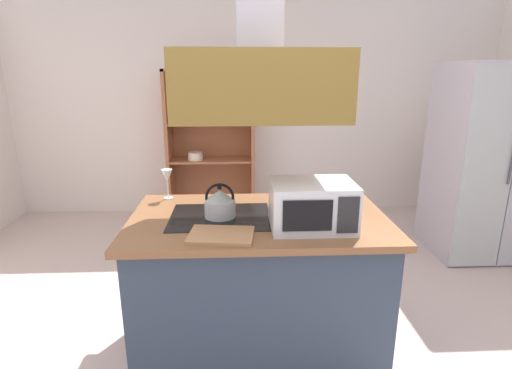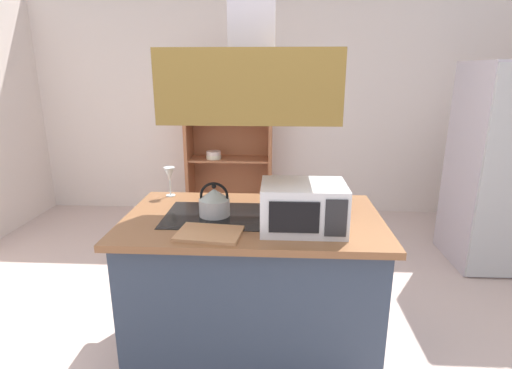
{
  "view_description": "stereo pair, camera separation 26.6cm",
  "coord_description": "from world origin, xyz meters",
  "px_view_note": "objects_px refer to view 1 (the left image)",
  "views": [
    {
      "loc": [
        -0.23,
        -2.0,
        1.75
      ],
      "look_at": [
        -0.11,
        0.61,
        1.0
      ],
      "focal_mm": 27.95,
      "sensor_mm": 36.0,
      "label": 1
    },
    {
      "loc": [
        0.03,
        -1.99,
        1.75
      ],
      "look_at": [
        -0.11,
        0.61,
        1.0
      ],
      "focal_mm": 27.95,
      "sensor_mm": 36.0,
      "label": 2
    }
  ],
  "objects_px": {
    "dish_cabinet": "(211,153)",
    "microwave": "(312,205)",
    "refrigerator": "(487,162)",
    "wine_glass_on_counter": "(167,177)",
    "cutting_board": "(221,235)",
    "fruit_bowl": "(333,197)",
    "kettle": "(220,203)"
  },
  "relations": [
    {
      "from": "dish_cabinet",
      "to": "microwave",
      "type": "bearing_deg",
      "value": -74.86
    },
    {
      "from": "refrigerator",
      "to": "wine_glass_on_counter",
      "type": "xyz_separation_m",
      "value": [
        -2.85,
        -0.95,
        0.14
      ]
    },
    {
      "from": "refrigerator",
      "to": "wine_glass_on_counter",
      "type": "relative_size",
      "value": 8.88
    },
    {
      "from": "refrigerator",
      "to": "cutting_board",
      "type": "height_order",
      "value": "refrigerator"
    },
    {
      "from": "cutting_board",
      "to": "wine_glass_on_counter",
      "type": "height_order",
      "value": "wine_glass_on_counter"
    },
    {
      "from": "dish_cabinet",
      "to": "wine_glass_on_counter",
      "type": "bearing_deg",
      "value": -94.3
    },
    {
      "from": "cutting_board",
      "to": "fruit_bowl",
      "type": "relative_size",
      "value": 1.5
    },
    {
      "from": "kettle",
      "to": "cutting_board",
      "type": "bearing_deg",
      "value": -86.85
    },
    {
      "from": "refrigerator",
      "to": "wine_glass_on_counter",
      "type": "distance_m",
      "value": 3.0
    },
    {
      "from": "kettle",
      "to": "microwave",
      "type": "bearing_deg",
      "value": -19.03
    },
    {
      "from": "cutting_board",
      "to": "refrigerator",
      "type": "bearing_deg",
      "value": 33.41
    },
    {
      "from": "microwave",
      "to": "fruit_bowl",
      "type": "bearing_deg",
      "value": 60.9
    },
    {
      "from": "dish_cabinet",
      "to": "kettle",
      "type": "relative_size",
      "value": 8.5
    },
    {
      "from": "refrigerator",
      "to": "cutting_board",
      "type": "xyz_separation_m",
      "value": [
        -2.46,
        -1.62,
        -0.01
      ]
    },
    {
      "from": "kettle",
      "to": "microwave",
      "type": "distance_m",
      "value": 0.55
    },
    {
      "from": "dish_cabinet",
      "to": "microwave",
      "type": "height_order",
      "value": "dish_cabinet"
    },
    {
      "from": "refrigerator",
      "to": "microwave",
      "type": "relative_size",
      "value": 3.98
    },
    {
      "from": "dish_cabinet",
      "to": "wine_glass_on_counter",
      "type": "xyz_separation_m",
      "value": [
        -0.16,
        -2.14,
        0.27
      ]
    },
    {
      "from": "refrigerator",
      "to": "dish_cabinet",
      "type": "bearing_deg",
      "value": 156.0
    },
    {
      "from": "microwave",
      "to": "kettle",
      "type": "bearing_deg",
      "value": 160.97
    },
    {
      "from": "kettle",
      "to": "fruit_bowl",
      "type": "height_order",
      "value": "kettle"
    },
    {
      "from": "microwave",
      "to": "dish_cabinet",
      "type": "bearing_deg",
      "value": 105.14
    },
    {
      "from": "dish_cabinet",
      "to": "wine_glass_on_counter",
      "type": "height_order",
      "value": "dish_cabinet"
    },
    {
      "from": "dish_cabinet",
      "to": "fruit_bowl",
      "type": "relative_size",
      "value": 7.81
    },
    {
      "from": "refrigerator",
      "to": "microwave",
      "type": "distance_m",
      "value": 2.47
    },
    {
      "from": "cutting_board",
      "to": "wine_glass_on_counter",
      "type": "distance_m",
      "value": 0.79
    },
    {
      "from": "kettle",
      "to": "fruit_bowl",
      "type": "relative_size",
      "value": 0.92
    },
    {
      "from": "microwave",
      "to": "fruit_bowl",
      "type": "distance_m",
      "value": 0.45
    },
    {
      "from": "kettle",
      "to": "cutting_board",
      "type": "relative_size",
      "value": 0.61
    },
    {
      "from": "kettle",
      "to": "wine_glass_on_counter",
      "type": "height_order",
      "value": "kettle"
    },
    {
      "from": "refrigerator",
      "to": "microwave",
      "type": "bearing_deg",
      "value": -142.43
    },
    {
      "from": "kettle",
      "to": "wine_glass_on_counter",
      "type": "relative_size",
      "value": 1.01
    }
  ]
}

